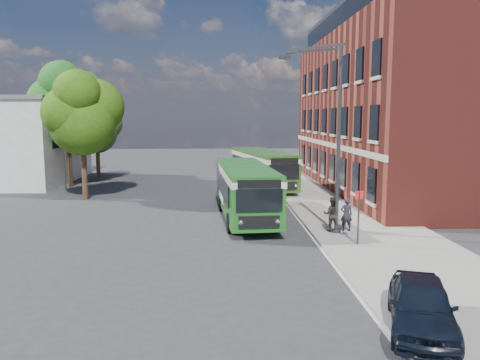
{
  "coord_description": "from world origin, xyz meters",
  "views": [
    {
      "loc": [
        -0.48,
        -23.88,
        5.72
      ],
      "look_at": [
        0.72,
        1.99,
        2.2
      ],
      "focal_mm": 35.0,
      "sensor_mm": 36.0,
      "label": 1
    }
  ],
  "objects_px": {
    "street_lamp": "(331,136)",
    "parked_car": "(422,305)",
    "bus_front": "(245,187)",
    "bus_rear": "(262,166)"
  },
  "relations": [
    {
      "from": "street_lamp",
      "to": "parked_car",
      "type": "relative_size",
      "value": 2.24
    },
    {
      "from": "street_lamp",
      "to": "bus_rear",
      "type": "height_order",
      "value": "street_lamp"
    },
    {
      "from": "parked_car",
      "to": "bus_rear",
      "type": "bearing_deg",
      "value": 112.49
    },
    {
      "from": "street_lamp",
      "to": "parked_car",
      "type": "height_order",
      "value": "street_lamp"
    },
    {
      "from": "street_lamp",
      "to": "bus_rear",
      "type": "distance_m",
      "value": 15.33
    },
    {
      "from": "street_lamp",
      "to": "bus_front",
      "type": "bearing_deg",
      "value": 133.84
    },
    {
      "from": "bus_rear",
      "to": "parked_car",
      "type": "distance_m",
      "value": 25.47
    },
    {
      "from": "bus_front",
      "to": "bus_rear",
      "type": "distance_m",
      "value": 11.12
    },
    {
      "from": "bus_front",
      "to": "parked_car",
      "type": "xyz_separation_m",
      "value": [
        3.79,
        -14.45,
        -1.0
      ]
    },
    {
      "from": "street_lamp",
      "to": "bus_rear",
      "type": "relative_size",
      "value": 0.85
    }
  ]
}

